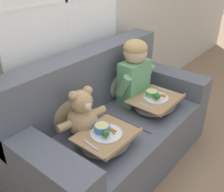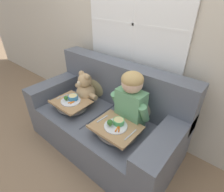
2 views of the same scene
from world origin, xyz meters
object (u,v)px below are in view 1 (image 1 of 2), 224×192
(couch, at_px, (111,127))
(lap_tray_child, at_px, (155,103))
(throw_pillow_behind_teddy, at_px, (65,106))
(child_figure, at_px, (135,69))
(lap_tray_teddy, at_px, (106,139))
(throw_pillow_behind_child, at_px, (118,78))
(teddy_bear, at_px, (82,116))

(couch, bearing_deg, lap_tray_child, -34.69)
(throw_pillow_behind_teddy, height_order, child_figure, child_figure)
(throw_pillow_behind_teddy, distance_m, child_figure, 0.69)
(couch, relative_size, lap_tray_teddy, 4.33)
(couch, xyz_separation_m, throw_pillow_behind_child, (0.33, 0.19, 0.28))
(throw_pillow_behind_teddy, bearing_deg, lap_tray_teddy, -90.07)
(child_figure, bearing_deg, lap_tray_teddy, -160.65)
(lap_tray_child, bearing_deg, lap_tray_teddy, 179.97)
(throw_pillow_behind_child, height_order, lap_tray_teddy, throw_pillow_behind_child)
(child_figure, height_order, teddy_bear, child_figure)
(couch, relative_size, throw_pillow_behind_child, 4.65)
(child_figure, distance_m, teddy_bear, 0.67)
(couch, bearing_deg, throw_pillow_behind_teddy, 149.64)
(lap_tray_child, bearing_deg, child_figure, 89.91)
(throw_pillow_behind_child, bearing_deg, lap_tray_teddy, -147.49)
(throw_pillow_behind_teddy, xyz_separation_m, child_figure, (0.65, -0.19, 0.15))
(child_figure, relative_size, teddy_bear, 1.39)
(child_figure, distance_m, lap_tray_child, 0.34)
(throw_pillow_behind_teddy, bearing_deg, lap_tray_child, -32.58)
(lap_tray_child, distance_m, lap_tray_teddy, 0.65)
(child_figure, height_order, lap_tray_teddy, child_figure)
(couch, distance_m, teddy_bear, 0.43)
(lap_tray_child, height_order, lap_tray_teddy, lap_tray_child)
(throw_pillow_behind_child, bearing_deg, child_figure, -90.01)
(throw_pillow_behind_teddy, relative_size, teddy_bear, 0.88)
(teddy_bear, relative_size, lap_tray_teddy, 1.03)
(lap_tray_teddy, bearing_deg, child_figure, 19.35)
(throw_pillow_behind_child, distance_m, child_figure, 0.24)
(couch, relative_size, teddy_bear, 4.20)
(throw_pillow_behind_child, relative_size, throw_pillow_behind_teddy, 1.03)
(couch, distance_m, lap_tray_teddy, 0.43)
(teddy_bear, bearing_deg, couch, 0.00)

